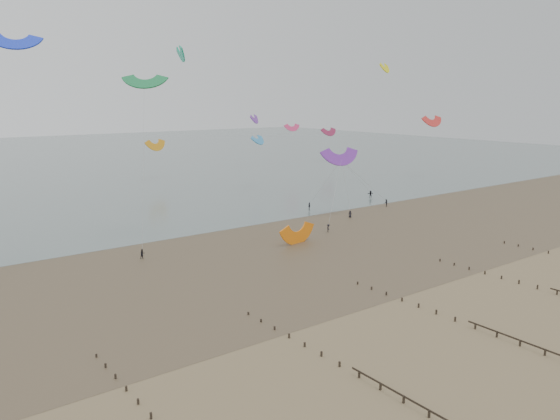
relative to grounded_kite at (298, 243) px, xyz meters
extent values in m
plane|color=brown|center=(-10.91, -33.90, 0.00)|extent=(500.00, 500.00, 0.00)
plane|color=#475654|center=(-10.91, 166.10, 0.03)|extent=(500.00, 500.00, 0.00)
plane|color=#473A28|center=(-10.91, 1.10, 0.01)|extent=(500.00, 500.00, 0.00)
ellipsoid|color=slate|center=(-28.91, -11.90, 0.01)|extent=(23.60, 14.36, 0.01)
ellipsoid|color=slate|center=(1.09, 4.10, 0.01)|extent=(33.64, 18.32, 0.01)
ellipsoid|color=slate|center=(34.09, -3.90, 0.01)|extent=(19.65, 13.67, 0.01)
cube|color=black|center=(-42.91, -35.06, 0.25)|extent=(0.16, 0.16, 0.59)
cube|color=black|center=(-42.91, -32.43, 0.23)|extent=(0.16, 0.16, 0.57)
cube|color=black|center=(-42.91, -29.80, 0.22)|extent=(0.16, 0.16, 0.54)
cube|color=black|center=(-42.91, -27.17, 0.20)|extent=(0.16, 0.16, 0.51)
cube|color=black|center=(-42.91, -24.54, 0.19)|extent=(0.16, 0.16, 0.48)
cube|color=black|center=(-42.91, -21.90, 0.17)|extent=(0.16, 0.16, 0.45)
cube|color=black|center=(-24.91, -48.22, 0.32)|extent=(0.16, 0.16, 0.74)
cube|color=black|center=(-24.91, -45.59, 0.31)|extent=(0.16, 0.16, 0.71)
cube|color=black|center=(-24.91, -42.96, 0.29)|extent=(0.16, 0.16, 0.68)
cube|color=black|center=(-24.91, -40.33, 0.28)|extent=(0.16, 0.16, 0.65)
cube|color=black|center=(-24.91, -37.69, 0.26)|extent=(0.16, 0.16, 0.62)
cube|color=black|center=(-24.91, -35.06, 0.25)|extent=(0.16, 0.16, 0.59)
cube|color=black|center=(-24.91, -32.43, 0.23)|extent=(0.16, 0.16, 0.57)
cube|color=black|center=(-24.91, -29.80, 0.22)|extent=(0.16, 0.16, 0.54)
cube|color=black|center=(-24.91, -27.17, 0.20)|extent=(0.16, 0.16, 0.51)
cube|color=black|center=(-24.91, -24.54, 0.19)|extent=(0.16, 0.16, 0.48)
cube|color=black|center=(-24.91, -21.90, 0.17)|extent=(0.16, 0.16, 0.45)
cube|color=black|center=(-6.91, -48.22, 0.32)|extent=(0.16, 0.16, 0.74)
cube|color=black|center=(-6.91, -45.59, 0.31)|extent=(0.16, 0.16, 0.71)
cube|color=black|center=(-6.91, -42.96, 0.29)|extent=(0.16, 0.16, 0.68)
cube|color=black|center=(-6.91, -40.33, 0.28)|extent=(0.16, 0.16, 0.65)
cube|color=black|center=(-6.91, -37.69, 0.26)|extent=(0.16, 0.16, 0.62)
cube|color=black|center=(-6.91, -35.06, 0.25)|extent=(0.16, 0.16, 0.59)
cube|color=black|center=(-6.91, -32.43, 0.23)|extent=(0.16, 0.16, 0.57)
cube|color=black|center=(-6.91, -29.80, 0.22)|extent=(0.16, 0.16, 0.54)
cube|color=black|center=(-6.91, -27.17, 0.20)|extent=(0.16, 0.16, 0.51)
cube|color=black|center=(-6.91, -24.54, 0.19)|extent=(0.16, 0.16, 0.48)
cube|color=black|center=(-6.91, -21.90, 0.17)|extent=(0.16, 0.16, 0.45)
cube|color=black|center=(11.09, -40.33, 0.28)|extent=(0.16, 0.16, 0.65)
cube|color=black|center=(11.09, -37.69, 0.26)|extent=(0.16, 0.16, 0.62)
cube|color=black|center=(11.09, -35.06, 0.25)|extent=(0.16, 0.16, 0.59)
cube|color=black|center=(11.09, -32.43, 0.23)|extent=(0.16, 0.16, 0.57)
cube|color=black|center=(11.09, -29.80, 0.22)|extent=(0.16, 0.16, 0.54)
cube|color=black|center=(11.09, -27.17, 0.20)|extent=(0.16, 0.16, 0.51)
cube|color=black|center=(11.09, -24.54, 0.19)|extent=(0.16, 0.16, 0.48)
cube|color=black|center=(11.09, -21.90, 0.17)|extent=(0.16, 0.16, 0.45)
cube|color=black|center=(29.09, -29.80, 0.22)|extent=(0.16, 0.16, 0.54)
cube|color=black|center=(29.09, -27.17, 0.20)|extent=(0.16, 0.16, 0.51)
cube|color=black|center=(29.09, -24.54, 0.19)|extent=(0.16, 0.16, 0.48)
cube|color=black|center=(29.09, -21.90, 0.17)|extent=(0.16, 0.16, 0.45)
imported|color=black|center=(-25.74, 7.46, 0.79)|extent=(0.80, 0.65, 1.57)
imported|color=black|center=(9.68, 2.82, 0.79)|extent=(1.00, 1.17, 1.57)
imported|color=black|center=(22.17, 9.84, 0.77)|extent=(0.87, 0.88, 1.53)
imported|color=black|center=(37.41, 13.55, 0.87)|extent=(1.07, 1.05, 1.74)
imported|color=black|center=(20.14, 21.08, 0.90)|extent=(0.95, 1.12, 1.80)
imported|color=black|center=(43.30, 24.28, 0.89)|extent=(1.72, 1.08, 1.77)
camera|label=1|loc=(-58.13, -72.76, 25.19)|focal=35.00mm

